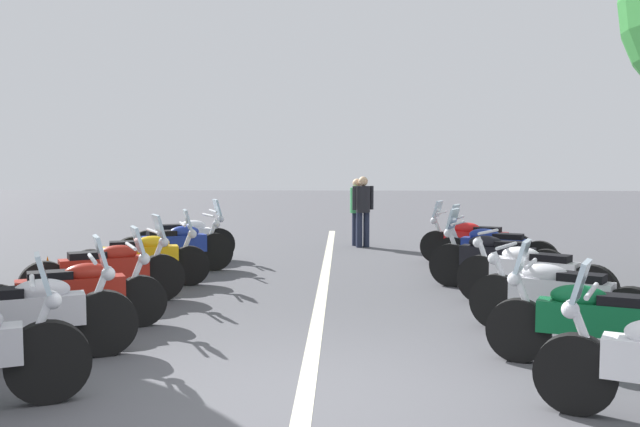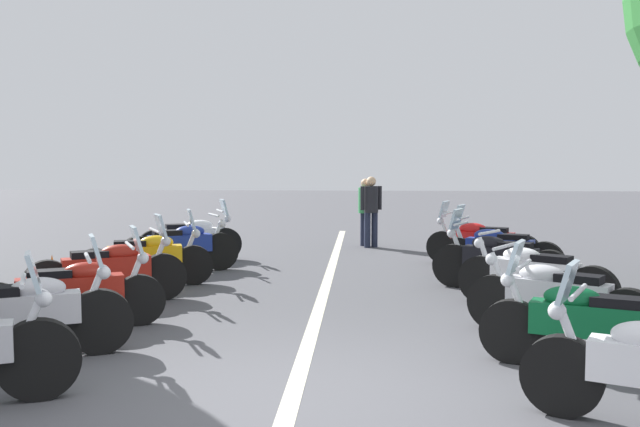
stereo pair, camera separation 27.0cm
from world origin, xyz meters
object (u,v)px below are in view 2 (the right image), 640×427
at_px(motorcycle_right_row_4, 498,260).
at_px(motorcycle_right_row_5, 498,250).
at_px(bystander_0, 365,207).
at_px(motorcycle_left_row_1, 22,313).
at_px(bystander_2, 371,206).
at_px(motorcycle_right_row_1, 588,323).
at_px(motorcycle_left_row_2, 74,291).
at_px(motorcycle_left_row_4, 147,257).
at_px(traffic_cone_1, 53,277).
at_px(motorcycle_right_row_2, 556,298).
at_px(motorcycle_left_row_6, 192,238).
at_px(motorcycle_right_row_3, 533,275).
at_px(motorcycle_left_row_3, 109,270).
at_px(motorcycle_right_row_6, 480,241).
at_px(motorcycle_left_row_5, 181,246).

distance_m(motorcycle_right_row_4, motorcycle_right_row_5, 1.26).
bearing_deg(bystander_0, motorcycle_left_row_1, -136.95).
height_order(motorcycle_left_row_1, bystander_2, bystander_2).
xyz_separation_m(motorcycle_right_row_1, bystander_0, (9.47, 2.05, 0.44)).
relative_size(motorcycle_left_row_2, bystander_0, 1.29).
xyz_separation_m(motorcycle_left_row_4, traffic_cone_1, (-0.89, 1.11, -0.17)).
bearing_deg(motorcycle_left_row_1, bystander_2, 44.09).
bearing_deg(motorcycle_right_row_4, motorcycle_left_row_2, 53.81).
xyz_separation_m(motorcycle_left_row_4, motorcycle_right_row_5, (1.22, -5.62, 0.01)).
height_order(motorcycle_left_row_2, motorcycle_right_row_4, motorcycle_right_row_4).
bearing_deg(motorcycle_left_row_4, motorcycle_right_row_2, -46.47).
height_order(motorcycle_left_row_6, motorcycle_right_row_2, motorcycle_left_row_6).
relative_size(motorcycle_left_row_2, motorcycle_right_row_3, 1.08).
distance_m(motorcycle_left_row_3, traffic_cone_1, 1.13).
xyz_separation_m(motorcycle_right_row_3, traffic_cone_1, (0.49, 6.71, -0.17)).
bearing_deg(motorcycle_right_row_5, motorcycle_right_row_1, 111.89).
distance_m(traffic_cone_1, bystander_2, 7.66).
distance_m(motorcycle_left_row_1, motorcycle_left_row_6, 6.80).
bearing_deg(motorcycle_left_row_1, motorcycle_right_row_3, 0.63).
distance_m(motorcycle_left_row_1, motorcycle_left_row_3, 2.72).
bearing_deg(motorcycle_right_row_6, traffic_cone_1, 51.14).
bearing_deg(traffic_cone_1, motorcycle_left_row_3, -114.72).
height_order(motorcycle_left_row_2, motorcycle_right_row_3, motorcycle_left_row_2).
bearing_deg(motorcycle_right_row_6, motorcycle_right_row_1, 112.96).
relative_size(motorcycle_left_row_1, motorcycle_right_row_2, 1.10).
distance_m(motorcycle_left_row_6, motorcycle_right_row_3, 6.92).
height_order(motorcycle_left_row_4, motorcycle_right_row_5, motorcycle_right_row_5).
height_order(motorcycle_right_row_3, bystander_0, bystander_0).
bearing_deg(motorcycle_left_row_2, motorcycle_left_row_1, -115.48).
bearing_deg(motorcycle_left_row_1, motorcycle_right_row_4, 11.89).
bearing_deg(bystander_0, motorcycle_left_row_3, -144.83).
bearing_deg(bystander_2, motorcycle_right_row_6, -168.72).
bearing_deg(motorcycle_right_row_5, motorcycle_right_row_6, -63.28).
height_order(motorcycle_left_row_4, traffic_cone_1, motorcycle_left_row_4).
height_order(motorcycle_left_row_1, motorcycle_right_row_4, motorcycle_right_row_4).
bearing_deg(motorcycle_left_row_4, motorcycle_left_row_1, -108.47).
height_order(motorcycle_left_row_4, bystander_2, bystander_2).
distance_m(motorcycle_left_row_1, motorcycle_right_row_1, 5.42).
bearing_deg(motorcycle_right_row_1, traffic_cone_1, -3.29).
height_order(motorcycle_left_row_3, motorcycle_right_row_5, motorcycle_left_row_3).
xyz_separation_m(traffic_cone_1, bystander_0, (6.27, -4.52, 0.61)).
xyz_separation_m(motorcycle_right_row_3, motorcycle_right_row_5, (2.60, -0.03, 0.01)).
bearing_deg(traffic_cone_1, motorcycle_left_row_6, -17.53).
bearing_deg(motorcycle_right_row_2, bystander_0, -43.03).
xyz_separation_m(motorcycle_left_row_4, motorcycle_right_row_2, (-2.85, -5.49, -0.01)).
xyz_separation_m(motorcycle_left_row_1, motorcycle_right_row_3, (2.69, -5.56, -0.01)).
relative_size(motorcycle_left_row_5, motorcycle_right_row_5, 0.97).
height_order(motorcycle_left_row_1, motorcycle_right_row_1, motorcycle_left_row_1).
xyz_separation_m(motorcycle_left_row_2, motorcycle_left_row_4, (2.83, 0.03, 0.00)).
xyz_separation_m(motorcycle_right_row_5, bystander_0, (4.17, 2.22, 0.43)).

